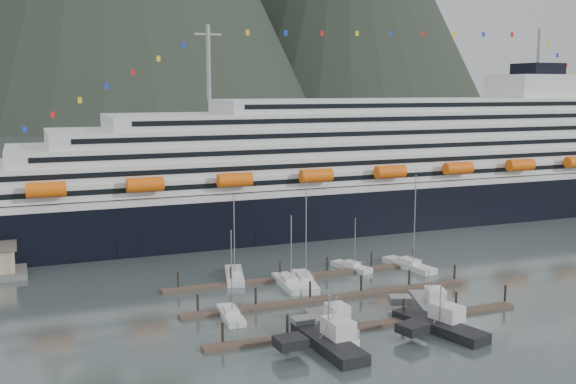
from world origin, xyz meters
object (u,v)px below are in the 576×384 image
sailboat_f (351,267)px  cruise_ship (370,174)px  sailboat_d (305,282)px  trawler_c (439,325)px  trawler_a (327,341)px  sailboat_c (289,284)px  trawler_b (329,322)px  sailboat_e (234,276)px  sailboat_g (409,266)px  trawler_d (427,303)px  sailboat_a (231,315)px

sailboat_f → cruise_ship: bearing=-51.5°
sailboat_d → trawler_c: size_ratio=1.24×
cruise_ship → trawler_a: (-43.98, -69.95, -11.07)m
cruise_ship → sailboat_c: bearing=-131.9°
sailboat_f → trawler_b: sailboat_f is taller
sailboat_e → trawler_a: bearing=-163.3°
trawler_b → sailboat_d: bearing=-15.0°
sailboat_g → trawler_d: sailboat_g is taller
sailboat_c → trawler_a: 27.75m
sailboat_d → trawler_d: sailboat_d is taller
sailboat_a → sailboat_d: (16.51, 11.55, 0.04)m
trawler_d → trawler_b: bearing=115.8°
sailboat_a → trawler_d: sailboat_a is taller
sailboat_f → trawler_a: bearing=129.6°
sailboat_c → sailboat_e: 10.61m
cruise_ship → trawler_d: cruise_ship is taller
sailboat_a → trawler_c: sailboat_a is taller
trawler_d → sailboat_f: bearing=19.7°
cruise_ship → sailboat_a: size_ratio=15.41×
cruise_ship → sailboat_g: (-13.49, -40.29, -11.58)m
cruise_ship → trawler_d: (-23.42, -61.29, -11.18)m
sailboat_f → sailboat_d: bearing=96.9°
sailboat_e → trawler_c: bearing=-138.2°
sailboat_d → sailboat_e: sailboat_d is taller
cruise_ship → sailboat_g: 44.04m
sailboat_d → trawler_a: (-8.44, -27.11, 0.50)m
sailboat_a → sailboat_c: bearing=-45.7°
sailboat_a → sailboat_f: (28.24, 17.21, -0.03)m
sailboat_a → sailboat_c: size_ratio=1.06×
sailboat_d → sailboat_f: 13.03m
sailboat_e → sailboat_g: bearing=-85.2°
sailboat_a → trawler_a: size_ratio=0.95×
sailboat_e → trawler_a: sailboat_e is taller
trawler_b → trawler_c: size_ratio=0.72×
cruise_ship → sailboat_d: size_ratio=11.44×
sailboat_a → trawler_b: (11.47, -9.01, 0.46)m
trawler_c → sailboat_a: bearing=42.4°
trawler_c → cruise_ship: bearing=-36.7°
trawler_c → sailboat_e: bearing=12.1°
trawler_c → trawler_d: (3.80, 8.70, -0.06)m
trawler_c → trawler_d: 9.49m
trawler_a → sailboat_f: bearing=-35.2°
trawler_a → trawler_d: size_ratio=1.24×
trawler_b → trawler_c: (13.36, -6.59, 0.04)m
sailboat_c → sailboat_f: sailboat_c is taller
sailboat_f → trawler_b: (-16.77, -26.22, 0.49)m
sailboat_g → cruise_ship: bearing=-29.0°
sailboat_f → trawler_a: size_ratio=0.71×
sailboat_d → sailboat_c: bearing=101.7°
sailboat_c → sailboat_d: sailboat_d is taller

